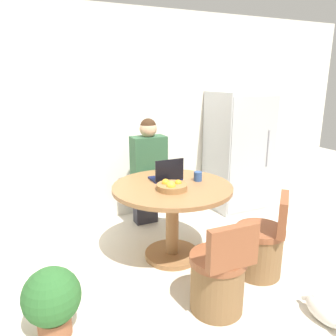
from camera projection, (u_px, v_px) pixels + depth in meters
ground_plane at (173, 267)px, 3.20m from camera, size 12.00×12.00×0.00m
wall_back at (124, 117)px, 4.11m from camera, size 7.00×0.06×2.60m
refrigerator at (238, 151)px, 4.52m from camera, size 0.74×0.68×1.61m
dining_table at (172, 205)px, 3.23m from camera, size 1.17×1.17×0.77m
chair_near_right_corner at (261, 247)px, 3.02m from camera, size 0.51×0.51×0.79m
chair_near_camera at (218, 279)px, 2.54m from camera, size 0.44×0.44×0.79m
person_seated at (148, 169)px, 3.92m from camera, size 0.40×0.37×1.34m
laptop at (167, 175)px, 3.32m from camera, size 0.30×0.22×0.23m
fruit_bowl at (172, 186)px, 3.04m from camera, size 0.29×0.29×0.10m
coffee_cup at (198, 176)px, 3.31m from camera, size 0.08×0.08×0.09m
cat at (327, 313)px, 2.45m from camera, size 0.17×0.46×0.16m
potted_plant at (52, 299)px, 2.28m from camera, size 0.41×0.41×0.52m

